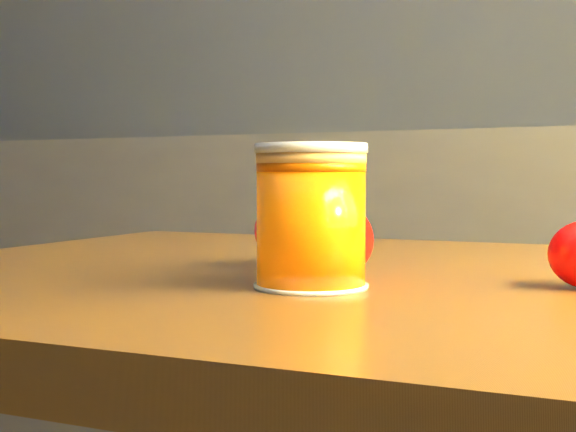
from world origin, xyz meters
The scene contains 5 objects.
kitchen_counter centered at (0.00, 1.45, 0.45)m, with size 3.15×0.60×0.90m, color #4C4B50.
table centered at (0.99, 0.03, 0.63)m, with size 1.00×0.73×0.72m.
juice_glass centered at (0.95, -0.08, 0.77)m, with size 0.08×0.08×0.10m.
orange_front centered at (0.88, 0.03, 0.75)m, with size 0.07×0.07×0.06m, color #FF0D05.
orange_extra centered at (0.94, -0.03, 0.75)m, with size 0.07×0.07×0.06m, color #FF0D05.
Camera 1 is at (1.20, -0.59, 0.80)m, focal length 50.00 mm.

